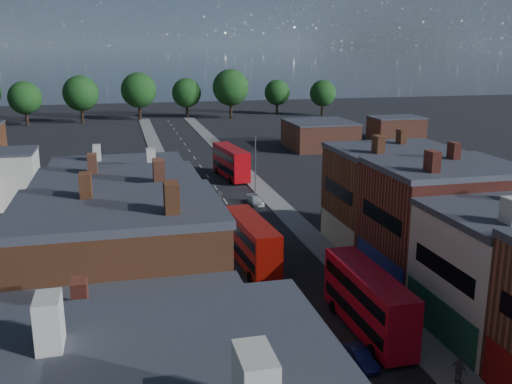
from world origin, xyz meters
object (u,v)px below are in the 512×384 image
bus_2 (231,162)px  bus_1 (368,300)px  car_2 (204,205)px  ped_3 (459,370)px  bus_0 (252,242)px  car_1 (361,358)px  car_3 (255,200)px

bus_2 → bus_1: bearing=-97.0°
car_2 → ped_3: ped_3 is taller
bus_0 → bus_1: 15.56m
bus_1 → bus_2: (0.00, 52.46, 0.13)m
bus_0 → car_2: size_ratio=2.52×
bus_0 → car_1: bus_0 is taller
car_1 → ped_3: ped_3 is taller
car_3 → car_1: bearing=-99.6°
bus_0 → bus_1: (5.40, -14.59, 0.02)m
bus_1 → car_2: bearing=100.0°
car_3 → car_2: bearing=-179.6°
car_3 → ped_3: 44.05m
bus_1 → car_1: 5.18m
bus_2 → car_1: 56.73m
bus_0 → car_2: 20.90m
car_1 → car_3: size_ratio=0.88×
bus_1 → ped_3: size_ratio=5.91×
car_1 → ped_3: (5.00, -3.63, 0.51)m
bus_1 → bus_2: 52.46m
bus_2 → car_1: size_ratio=3.55×
bus_2 → ped_3: bus_2 is taller
car_3 → ped_3: (2.56, -43.97, 0.51)m
car_1 → car_2: size_ratio=0.76×
bus_0 → bus_1: bus_1 is taller
car_2 → ped_3: size_ratio=2.34×
bus_0 → car_3: size_ratio=2.94×
bus_2 → car_3: bus_2 is taller
bus_1 → ped_3: (2.70, -7.82, -1.51)m
bus_1 → bus_2: bearing=89.0°
bus_2 → ped_3: (2.70, -60.28, -1.64)m
car_1 → ped_3: bearing=-39.9°
bus_0 → car_2: bus_0 is taller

